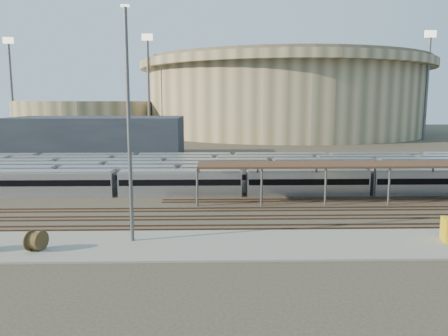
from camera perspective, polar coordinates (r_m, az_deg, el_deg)
name	(u,v)px	position (r m, az deg, el deg)	size (l,w,h in m)	color
ground	(258,208)	(57.55, 4.47, -5.23)	(420.00, 420.00, 0.00)	#383026
apron	(222,245)	(42.83, -0.23, -9.98)	(50.00, 9.00, 0.20)	gray
subway_trains	(245,172)	(75.23, 2.73, -0.52)	(125.02, 23.90, 3.60)	#AEAEB3
inspection_shed	(413,165)	(66.33, 23.43, 0.31)	(60.30, 6.00, 5.30)	#4F5054
empty_tracks	(262,217)	(52.72, 5.03, -6.43)	(170.00, 9.62, 0.18)	#4C3323
stadium	(283,96)	(198.01, 7.69, 9.35)	(124.00, 124.00, 32.50)	tan
secondary_arena	(85,118)	(193.45, -17.74, 6.23)	(56.00, 56.00, 14.00)	tan
service_building	(98,137)	(114.71, -16.15, 3.92)	(42.00, 20.00, 10.00)	#1E232D
floodlight_0	(148,83)	(167.48, -9.85, 10.88)	(4.00, 1.00, 38.40)	#4F5054
floodlight_1	(11,84)	(192.74, -26.03, 9.83)	(4.00, 1.00, 38.40)	#4F5054
floodlight_2	(427,82)	(173.19, 25.01, 10.13)	(4.00, 1.00, 38.40)	#4F5054
floodlight_3	(205,87)	(215.73, -2.52, 10.47)	(4.00, 1.00, 38.40)	#4F5054
cable_reel_east	(36,241)	(44.21, -23.33, -8.70)	(1.86, 1.86, 1.03)	#513A20
yard_light_pole	(129,126)	(42.62, -12.32, 5.33)	(0.81, 0.36, 22.35)	#4F5054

